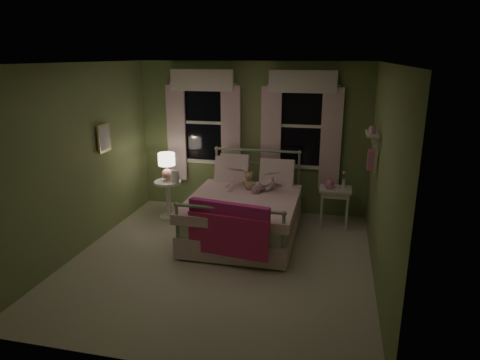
% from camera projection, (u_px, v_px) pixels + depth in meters
% --- Properties ---
extents(room_shell, '(4.20, 4.20, 4.20)m').
position_uv_depth(room_shell, '(219.00, 168.00, 5.45)').
color(room_shell, beige).
rests_on(room_shell, ground).
extents(bed, '(1.58, 2.04, 1.18)m').
position_uv_depth(bed, '(245.00, 213.00, 6.51)').
color(bed, white).
rests_on(bed, ground).
extents(pink_throw, '(1.10, 0.30, 0.71)m').
position_uv_depth(pink_throw, '(228.00, 224.00, 5.49)').
color(pink_throw, '#D52988').
rests_on(pink_throw, bed).
extents(child_left, '(0.27, 0.18, 0.74)m').
position_uv_depth(child_left, '(234.00, 169.00, 6.81)').
color(child_left, '#F7D1DD').
rests_on(child_left, bed).
extents(child_right, '(0.48, 0.44, 0.80)m').
position_uv_depth(child_right, '(268.00, 170.00, 6.68)').
color(child_right, '#F7D1DD').
rests_on(child_right, bed).
extents(book_left, '(0.22, 0.15, 0.26)m').
position_uv_depth(book_left, '(230.00, 172.00, 6.57)').
color(book_left, beige).
rests_on(book_left, child_left).
extents(book_right, '(0.23, 0.19, 0.26)m').
position_uv_depth(book_right, '(266.00, 177.00, 6.46)').
color(book_right, beige).
rests_on(book_right, child_right).
extents(teddy_bear, '(0.22, 0.18, 0.30)m').
position_uv_depth(teddy_bear, '(249.00, 182.00, 6.64)').
color(teddy_bear, tan).
rests_on(teddy_bear, bed).
extents(nightstand_left, '(0.46, 0.46, 0.65)m').
position_uv_depth(nightstand_left, '(168.00, 194.00, 7.26)').
color(nightstand_left, white).
rests_on(nightstand_left, ground).
extents(table_lamp, '(0.28, 0.28, 0.46)m').
position_uv_depth(table_lamp, '(167.00, 164.00, 7.11)').
color(table_lamp, '#E09284').
rests_on(table_lamp, nightstand_left).
extents(book_nightstand, '(0.23, 0.26, 0.02)m').
position_uv_depth(book_nightstand, '(171.00, 182.00, 7.10)').
color(book_nightstand, beige).
rests_on(book_nightstand, nightstand_left).
extents(nightstand_right, '(0.50, 0.40, 0.64)m').
position_uv_depth(nightstand_right, '(335.00, 194.00, 6.85)').
color(nightstand_right, white).
rests_on(nightstand_right, ground).
extents(pink_toy, '(0.14, 0.19, 0.14)m').
position_uv_depth(pink_toy, '(329.00, 184.00, 6.82)').
color(pink_toy, pink).
rests_on(pink_toy, nightstand_right).
extents(bud_vase, '(0.06, 0.06, 0.28)m').
position_uv_depth(bud_vase, '(344.00, 179.00, 6.80)').
color(bud_vase, white).
rests_on(bud_vase, nightstand_right).
extents(window_left, '(1.34, 0.13, 1.96)m').
position_uv_depth(window_left, '(203.00, 119.00, 7.45)').
color(window_left, black).
rests_on(window_left, room_shell).
extents(window_right, '(1.34, 0.13, 1.96)m').
position_uv_depth(window_right, '(301.00, 122.00, 7.08)').
color(window_right, black).
rests_on(window_right, room_shell).
extents(wall_shelf, '(0.15, 0.50, 0.60)m').
position_uv_depth(wall_shelf, '(372.00, 147.00, 5.64)').
color(wall_shelf, white).
rests_on(wall_shelf, room_shell).
extents(framed_picture, '(0.03, 0.32, 0.42)m').
position_uv_depth(framed_picture, '(104.00, 138.00, 6.38)').
color(framed_picture, beige).
rests_on(framed_picture, room_shell).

